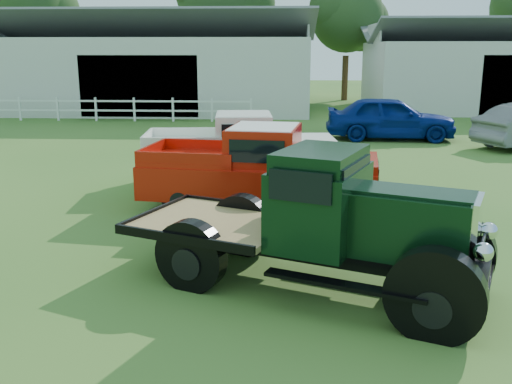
# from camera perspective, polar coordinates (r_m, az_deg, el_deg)

# --- Properties ---
(ground) EXTENTS (120.00, 120.00, 0.00)m
(ground) POSITION_cam_1_polar(r_m,az_deg,el_deg) (9.71, -1.55, -7.74)
(ground) COLOR #315E20
(shed_left) EXTENTS (18.80, 10.20, 5.60)m
(shed_left) POSITION_cam_1_polar(r_m,az_deg,el_deg) (35.83, -9.78, 12.63)
(shed_left) COLOR #ADACAA
(shed_left) RESTS_ON ground
(shed_right) EXTENTS (16.80, 9.20, 5.20)m
(shed_right) POSITION_cam_1_polar(r_m,az_deg,el_deg) (38.37, 23.64, 11.46)
(shed_right) COLOR #ADACAA
(shed_right) RESTS_ON ground
(fence_rail) EXTENTS (14.20, 0.16, 1.20)m
(fence_rail) POSITION_cam_1_polar(r_m,az_deg,el_deg) (30.42, -13.91, 8.03)
(fence_rail) COLOR white
(fence_rail) RESTS_ON ground
(tree_a) EXTENTS (6.30, 6.30, 10.50)m
(tree_a) POSITION_cam_1_polar(r_m,az_deg,el_deg) (45.99, -21.92, 15.19)
(tree_a) COLOR #28401A
(tree_a) RESTS_ON ground
(tree_b) EXTENTS (6.90, 6.90, 11.50)m
(tree_b) POSITION_cam_1_polar(r_m,az_deg,el_deg) (43.29, -3.52, 16.93)
(tree_b) COLOR #28401A
(tree_b) RESTS_ON ground
(tree_c) EXTENTS (5.40, 5.40, 9.00)m
(tree_c) POSITION_cam_1_polar(r_m,az_deg,el_deg) (42.21, 9.03, 15.16)
(tree_c) COLOR #28401A
(tree_c) RESTS_ON ground
(vintage_flatbed) EXTENTS (5.94, 4.13, 2.19)m
(vintage_flatbed) POSITION_cam_1_polar(r_m,az_deg,el_deg) (8.72, 5.70, -2.76)
(vintage_flatbed) COLOR black
(vintage_flatbed) RESTS_ON ground
(red_pickup) EXTENTS (5.66, 2.79, 1.98)m
(red_pickup) POSITION_cam_1_polar(r_m,az_deg,el_deg) (12.88, 0.34, 2.35)
(red_pickup) COLOR #B61809
(red_pickup) RESTS_ON ground
(white_pickup) EXTENTS (5.39, 2.46, 1.92)m
(white_pickup) POSITION_cam_1_polar(r_m,az_deg,el_deg) (15.30, -1.61, 4.14)
(white_pickup) COLOR white
(white_pickup) RESTS_ON ground
(misc_car_blue) EXTENTS (5.28, 2.36, 1.76)m
(misc_car_blue) POSITION_cam_1_polar(r_m,az_deg,el_deg) (24.07, 13.28, 7.23)
(misc_car_blue) COLOR navy
(misc_car_blue) RESTS_ON ground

